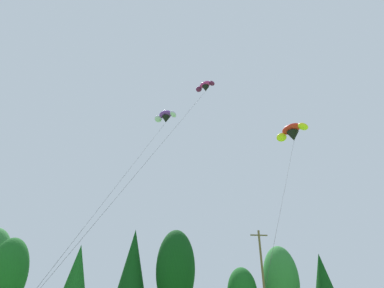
% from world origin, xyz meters
% --- Properties ---
extents(treeline_tree_c, '(5.02, 5.02, 11.94)m').
position_xyz_m(treeline_tree_c, '(-18.81, 50.30, 7.23)').
color(treeline_tree_c, '#472D19').
rests_on(treeline_tree_c, ground_plane).
extents(treeline_tree_d, '(4.16, 4.16, 11.66)m').
position_xyz_m(treeline_tree_d, '(-10.61, 52.58, 7.30)').
color(treeline_tree_d, '#472D19').
rests_on(treeline_tree_d, ground_plane).
extents(treeline_tree_e, '(4.76, 4.76, 14.38)m').
position_xyz_m(treeline_tree_e, '(-3.22, 54.14, 9.01)').
color(treeline_tree_e, '#472D19').
rests_on(treeline_tree_e, ground_plane).
extents(treeline_tree_f, '(5.66, 5.66, 14.29)m').
position_xyz_m(treeline_tree_f, '(2.99, 53.50, 8.65)').
color(treeline_tree_f, '#472D19').
rests_on(treeline_tree_f, ground_plane).
extents(treeline_tree_h, '(5.02, 5.02, 11.93)m').
position_xyz_m(treeline_tree_h, '(18.08, 52.13, 7.22)').
color(treeline_tree_h, '#472D19').
rests_on(treeline_tree_h, ground_plane).
extents(treeline_tree_i, '(3.90, 3.90, 10.47)m').
position_xyz_m(treeline_tree_i, '(22.92, 49.23, 6.56)').
color(treeline_tree_i, '#472D19').
rests_on(treeline_tree_i, ground_plane).
extents(utility_pole, '(2.20, 0.26, 12.21)m').
position_xyz_m(utility_pole, '(12.96, 44.20, 6.38)').
color(utility_pole, brown).
rests_on(utility_pole, ground_plane).
extents(parafoil_kite_high_purple, '(7.84, 15.26, 21.36)m').
position_xyz_m(parafoil_kite_high_purple, '(0.44, 33.83, 21.86)').
color(parafoil_kite_high_purple, purple).
extents(parafoil_kite_mid_red_yellow, '(9.97, 13.25, 17.79)m').
position_xyz_m(parafoil_kite_mid_red_yellow, '(13.07, 30.39, 18.57)').
color(parafoil_kite_mid_red_yellow, red).
extents(parafoil_kite_far_magenta, '(11.65, 12.40, 23.59)m').
position_xyz_m(parafoil_kite_far_magenta, '(4.52, 31.07, 24.18)').
color(parafoil_kite_far_magenta, '#D12893').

